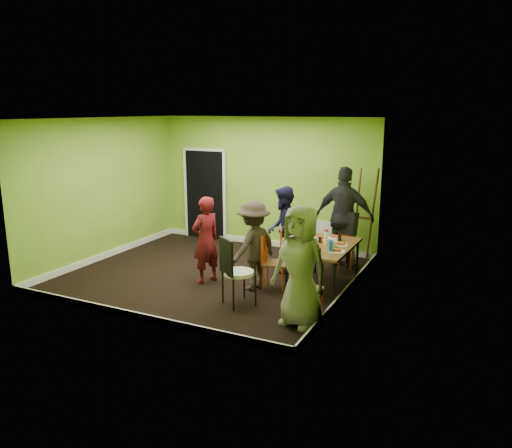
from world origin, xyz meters
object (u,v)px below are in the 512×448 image
(dining_table, at_px, (324,248))
(chair_front_end, at_px, (304,285))
(person_front_end, at_px, (300,266))
(easel, at_px, (359,215))
(chair_bentwood, at_px, (234,268))
(chair_left_near, at_px, (270,258))
(thermos, at_px, (326,238))
(person_left_far, at_px, (283,229))
(person_left_near, at_px, (254,246))
(chair_back_end, at_px, (344,228))
(orange_bottle, at_px, (321,240))
(chair_left_far, at_px, (286,249))
(person_back_end, at_px, (344,217))
(person_standing, at_px, (206,240))
(blue_bottle, at_px, (331,246))

(dining_table, xyz_separation_m, chair_front_end, (0.14, -1.33, -0.18))
(person_front_end, bearing_deg, easel, 102.52)
(dining_table, distance_m, person_front_end, 1.55)
(dining_table, bearing_deg, chair_bentwood, -127.15)
(dining_table, distance_m, chair_left_near, 0.91)
(chair_front_end, bearing_deg, thermos, 104.16)
(person_front_end, bearing_deg, person_left_far, 130.28)
(easel, relative_size, person_left_near, 1.26)
(chair_bentwood, xyz_separation_m, person_front_end, (1.15, -0.22, 0.26))
(chair_bentwood, relative_size, thermos, 4.81)
(chair_front_end, relative_size, thermos, 4.11)
(chair_back_end, xyz_separation_m, orange_bottle, (-0.08, -1.08, 0.02))
(dining_table, relative_size, person_left_near, 1.00)
(easel, bearing_deg, chair_back_end, -105.52)
(chair_left_far, bearing_deg, person_back_end, 118.57)
(person_left_near, bearing_deg, easel, 170.13)
(person_front_end, bearing_deg, chair_left_far, 129.42)
(chair_back_end, height_order, person_left_far, person_left_far)
(dining_table, height_order, easel, easel)
(chair_bentwood, relative_size, person_left_near, 0.72)
(easel, bearing_deg, person_back_end, -114.53)
(chair_front_end, relative_size, person_left_near, 0.62)
(person_left_far, xyz_separation_m, person_left_near, (-0.07, -1.10, -0.05))
(chair_back_end, distance_m, person_left_near, 2.04)
(chair_back_end, relative_size, person_back_end, 0.57)
(person_back_end, bearing_deg, chair_left_near, 66.81)
(dining_table, height_order, chair_left_far, chair_left_far)
(chair_left_far, distance_m, person_front_end, 2.15)
(orange_bottle, height_order, person_left_near, person_left_near)
(person_front_end, bearing_deg, chair_back_end, 105.61)
(dining_table, distance_m, person_left_far, 1.13)
(thermos, bearing_deg, chair_bentwood, -125.83)
(dining_table, bearing_deg, chair_back_end, 91.01)
(chair_bentwood, bearing_deg, chair_front_end, 34.61)
(chair_bentwood, xyz_separation_m, person_standing, (-0.95, 0.72, 0.16))
(thermos, height_order, orange_bottle, thermos)
(chair_back_end, bearing_deg, blue_bottle, 119.34)
(chair_left_near, xyz_separation_m, person_left_far, (-0.17, 0.96, 0.26))
(chair_bentwood, bearing_deg, chair_left_far, 119.40)
(chair_bentwood, bearing_deg, blue_bottle, 74.20)
(thermos, xyz_separation_m, person_left_far, (-0.98, 0.49, -0.07))
(dining_table, relative_size, chair_front_end, 1.63)
(person_front_end, bearing_deg, chair_bentwood, -179.05)
(dining_table, xyz_separation_m, orange_bottle, (-0.10, 0.15, 0.10))
(chair_front_end, bearing_deg, person_left_near, 154.94)
(blue_bottle, bearing_deg, person_front_end, -92.87)
(thermos, bearing_deg, chair_front_end, -84.50)
(person_left_far, bearing_deg, chair_back_end, 107.14)
(person_back_end, bearing_deg, person_left_far, 40.69)
(easel, bearing_deg, orange_bottle, -98.03)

